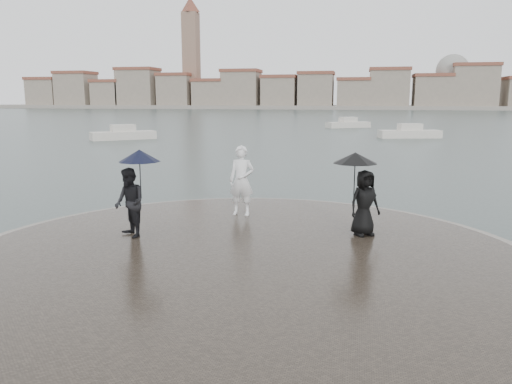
# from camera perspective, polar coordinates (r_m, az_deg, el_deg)

# --- Properties ---
(ground) EXTENTS (400.00, 400.00, 0.00)m
(ground) POSITION_cam_1_polar(r_m,az_deg,el_deg) (7.42, -7.88, -18.01)
(ground) COLOR #2B3835
(ground) RESTS_ON ground
(kerb_ring) EXTENTS (12.50, 12.50, 0.32)m
(kerb_ring) POSITION_cam_1_polar(r_m,az_deg,el_deg) (10.44, -1.45, -8.28)
(kerb_ring) COLOR gray
(kerb_ring) RESTS_ON ground
(quay_tip) EXTENTS (11.90, 11.90, 0.36)m
(quay_tip) POSITION_cam_1_polar(r_m,az_deg,el_deg) (10.44, -1.45, -8.17)
(quay_tip) COLOR #2D261E
(quay_tip) RESTS_ON ground
(statue) EXTENTS (0.73, 0.50, 1.92)m
(statue) POSITION_cam_1_polar(r_m,az_deg,el_deg) (13.71, -1.65, 1.31)
(statue) COLOR white
(statue) RESTS_ON quay_tip
(visitor_left) EXTENTS (1.23, 1.07, 2.04)m
(visitor_left) POSITION_cam_1_polar(r_m,az_deg,el_deg) (11.84, -13.99, 0.09)
(visitor_left) COLOR black
(visitor_left) RESTS_ON quay_tip
(visitor_right) EXTENTS (1.23, 1.05, 1.95)m
(visitor_right) POSITION_cam_1_polar(r_m,az_deg,el_deg) (11.92, 11.95, 0.44)
(visitor_right) COLOR black
(visitor_right) RESTS_ON quay_tip
(far_skyline) EXTENTS (260.00, 20.00, 37.00)m
(far_skyline) POSITION_cam_1_polar(r_m,az_deg,el_deg) (167.06, 8.88, 11.25)
(far_skyline) COLOR gray
(far_skyline) RESTS_ON ground
(boats) EXTENTS (45.39, 27.67, 1.50)m
(boats) POSITION_cam_1_polar(r_m,az_deg,el_deg) (47.54, 12.78, 6.58)
(boats) COLOR beige
(boats) RESTS_ON ground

